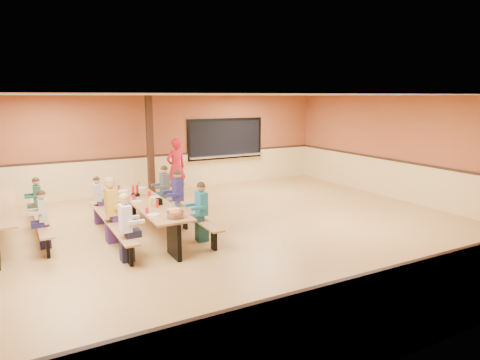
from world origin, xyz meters
TOP-DOWN VIEW (x-y plane):
  - ground at (0.00, 0.00)m, footprint 12.00×12.00m
  - room_envelope at (0.00, 0.00)m, footprint 12.04×10.04m
  - kitchen_pass_through at (2.60, 4.96)m, footprint 2.78×0.28m
  - structural_post at (-0.20, 4.40)m, footprint 0.18×0.18m
  - cafeteria_table_main at (-1.36, 0.80)m, footprint 1.91×3.70m
  - seated_child_white_left at (-2.18, -0.51)m, footprint 0.39×0.32m
  - seated_adult_yellow at (-2.18, 0.67)m, footprint 0.44×0.36m
  - seated_child_grey_left at (-2.18, 2.17)m, footprint 0.33×0.27m
  - seated_child_teal_right at (-0.53, -0.15)m, footprint 0.38×0.31m
  - seated_child_navy_right at (-0.53, 1.23)m, footprint 0.40×0.33m
  - seated_child_char_right at (-0.53, 2.16)m, footprint 0.39×0.32m
  - seated_child_green_sec at (-3.44, 2.52)m, footprint 0.34×0.28m
  - seated_child_tan_sec at (-3.44, 0.96)m, footprint 0.35×0.28m
  - standing_woman at (0.42, 3.92)m, footprint 0.71×0.54m
  - punch_pitcher at (-1.44, 1.59)m, footprint 0.16×0.16m
  - chip_bowl at (-1.29, -0.68)m, footprint 0.32×0.32m
  - napkin_dispenser at (-1.24, 0.42)m, footprint 0.10×0.14m
  - condiment_mustard at (-1.47, 0.32)m, footprint 0.06×0.06m
  - condiment_ketchup at (-1.36, 0.21)m, footprint 0.06×0.06m
  - table_paddle at (-1.48, 1.42)m, footprint 0.16×0.16m
  - place_settings at (-1.36, 0.80)m, footprint 0.65×3.30m

SIDE VIEW (x-z plane):
  - ground at x=0.00m, z-range 0.00..0.00m
  - cafeteria_table_main at x=-1.36m, z-range 0.16..0.90m
  - seated_child_grey_left at x=-2.18m, z-range 0.00..1.12m
  - seated_child_green_sec at x=-3.44m, z-range 0.00..1.15m
  - seated_child_tan_sec at x=-3.44m, z-range 0.00..1.16m
  - seated_child_teal_right at x=-0.53m, z-range 0.00..1.24m
  - seated_child_char_right at x=-0.53m, z-range 0.00..1.25m
  - seated_child_white_left at x=-2.18m, z-range 0.00..1.25m
  - seated_child_navy_right at x=-0.53m, z-range 0.00..1.28m
  - seated_adult_yellow at x=-2.18m, z-range 0.00..1.35m
  - room_envelope at x=0.00m, z-range -0.82..2.20m
  - place_settings at x=-1.36m, z-range 0.74..0.85m
  - napkin_dispenser at x=-1.24m, z-range 0.74..0.87m
  - chip_bowl at x=-1.29m, z-range 0.74..0.89m
  - condiment_mustard at x=-1.47m, z-range 0.74..0.91m
  - condiment_ketchup at x=-1.36m, z-range 0.74..0.91m
  - punch_pitcher at x=-1.44m, z-range 0.74..0.96m
  - table_paddle at x=-1.48m, z-range 0.60..1.16m
  - standing_woman at x=0.42m, z-range 0.00..1.76m
  - kitchen_pass_through at x=2.60m, z-range 0.80..2.18m
  - structural_post at x=-0.20m, z-range 0.00..3.00m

